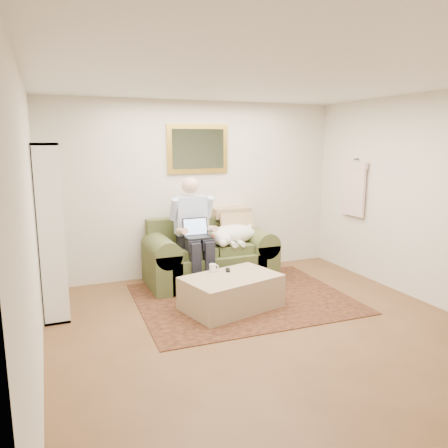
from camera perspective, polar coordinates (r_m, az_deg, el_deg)
room_shell at (r=4.65m, az=5.03°, el=1.90°), size 4.51×5.00×2.61m
rug at (r=5.75m, az=2.49°, el=-9.68°), size 2.72×2.21×0.01m
sofa at (r=6.35m, az=-1.89°, el=-4.76°), size 1.81×0.92×1.09m
seated_man at (r=6.01m, az=-3.80°, el=-1.27°), size 0.60×0.85×1.53m
laptop at (r=5.93m, az=-3.58°, el=-1.06°), size 0.35×0.28×0.26m
sleeping_dog at (r=6.30m, az=1.15°, el=-1.33°), size 0.75×0.47×0.28m
ottoman at (r=5.37m, az=0.96°, el=-8.90°), size 1.27×0.98×0.41m
coffee_mug at (r=5.46m, az=-1.49°, el=-5.75°), size 0.08×0.08×0.10m
tv_remote at (r=5.51m, az=0.50°, el=-6.03°), size 0.10×0.16×0.02m
bookshelf at (r=5.42m, az=-21.73°, el=-0.78°), size 0.28×0.80×2.00m
wall_mirror at (r=6.56m, az=-3.42°, el=9.77°), size 0.94×0.04×0.72m
hanging_shirt at (r=6.89m, az=16.60°, el=4.80°), size 0.06×0.52×0.90m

